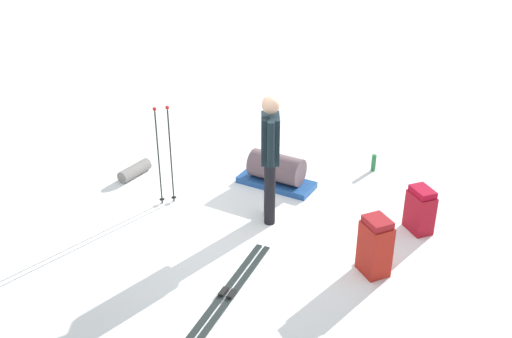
{
  "coord_description": "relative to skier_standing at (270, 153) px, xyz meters",
  "views": [
    {
      "loc": [
        0.12,
        6.74,
        4.18
      ],
      "look_at": [
        0.0,
        0.0,
        0.7
      ],
      "focal_mm": 42.1,
      "sensor_mm": 36.0,
      "label": 1
    }
  ],
  "objects": [
    {
      "name": "ski_pair_near",
      "position": [
        0.51,
        1.55,
        -0.94
      ],
      "size": [
        0.98,
        1.87,
        0.05
      ],
      "color": "black",
      "rests_on": "ground_plane"
    },
    {
      "name": "backpack_bright",
      "position": [
        -1.13,
        1.16,
        -0.61
      ],
      "size": [
        0.38,
        0.41,
        0.71
      ],
      "color": "#A01F16",
      "rests_on": "ground_plane"
    },
    {
      "name": "backpack_large_dark",
      "position": [
        -1.87,
        0.3,
        -0.66
      ],
      "size": [
        0.34,
        0.41,
        0.6
      ],
      "color": "maroon",
      "rests_on": "ground_plane"
    },
    {
      "name": "ground_plane",
      "position": [
        0.17,
        -0.06,
        -0.95
      ],
      "size": [
        80.0,
        80.0,
        0.0
      ],
      "primitive_type": "plane",
      "color": "white"
    },
    {
      "name": "ski_poles_planted_near",
      "position": [
        1.37,
        -0.45,
        -0.18
      ],
      "size": [
        0.23,
        0.12,
        1.4
      ],
      "color": "black",
      "rests_on": "ground_plane"
    },
    {
      "name": "sleeping_mat_rolled",
      "position": [
        1.95,
        -1.22,
        -0.86
      ],
      "size": [
        0.45,
        0.56,
        0.18
      ],
      "primitive_type": "cylinder",
      "rotation": [
        0.0,
        1.57,
        4.12
      ],
      "color": "slate",
      "rests_on": "ground_plane"
    },
    {
      "name": "gear_sled",
      "position": [
        -0.13,
        -0.9,
        -0.73
      ],
      "size": [
        1.17,
        0.94,
        0.49
      ],
      "color": "#1E4A8E",
      "rests_on": "ground_plane"
    },
    {
      "name": "skier_standing",
      "position": [
        0.0,
        0.0,
        0.0
      ],
      "size": [
        0.22,
        0.57,
        1.7
      ],
      "color": "black",
      "rests_on": "ground_plane"
    },
    {
      "name": "thermos_bottle",
      "position": [
        -1.62,
        -1.33,
        -0.82
      ],
      "size": [
        0.07,
        0.07,
        0.26
      ],
      "primitive_type": "cylinder",
      "color": "#226A35",
      "rests_on": "ground_plane"
    }
  ]
}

